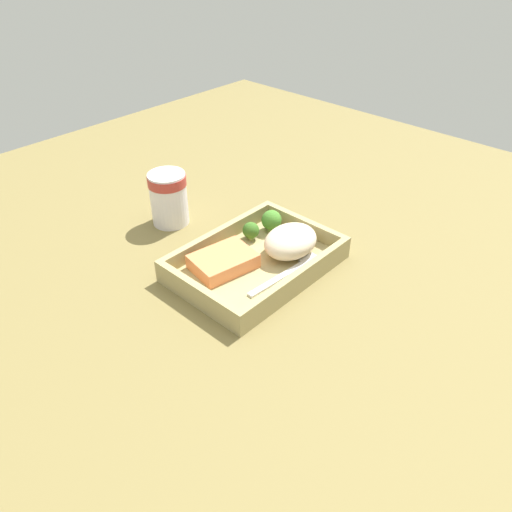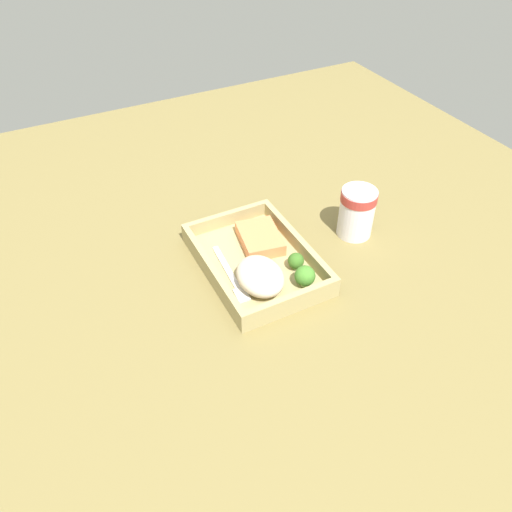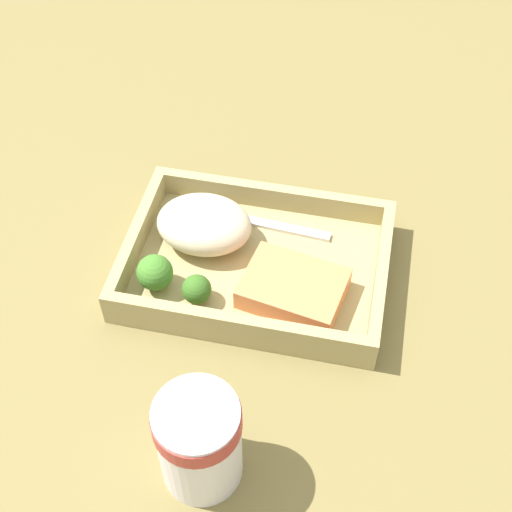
% 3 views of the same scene
% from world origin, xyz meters
% --- Properties ---
extents(ground_plane, '(1.60, 1.60, 0.02)m').
position_xyz_m(ground_plane, '(0.00, 0.00, -0.01)').
color(ground_plane, olive).
extents(takeout_tray, '(0.28, 0.19, 0.01)m').
position_xyz_m(takeout_tray, '(0.00, 0.00, 0.01)').
color(takeout_tray, tan).
rests_on(takeout_tray, ground_plane).
extents(tray_rim, '(0.28, 0.19, 0.03)m').
position_xyz_m(tray_rim, '(0.00, 0.00, 0.03)').
color(tray_rim, tan).
rests_on(tray_rim, takeout_tray).
extents(salmon_fillet, '(0.11, 0.09, 0.03)m').
position_xyz_m(salmon_fillet, '(-0.05, 0.03, 0.02)').
color(salmon_fillet, '#ED844F').
rests_on(salmon_fillet, takeout_tray).
extents(mashed_potatoes, '(0.10, 0.08, 0.05)m').
position_xyz_m(mashed_potatoes, '(0.06, -0.02, 0.04)').
color(mashed_potatoes, beige).
rests_on(mashed_potatoes, takeout_tray).
extents(broccoli_floret_1, '(0.03, 0.03, 0.03)m').
position_xyz_m(broccoli_floret_1, '(0.05, 0.06, 0.03)').
color(broccoli_floret_1, '#80A45B').
rests_on(broccoli_floret_1, takeout_tray).
extents(broccoli_floret_2, '(0.04, 0.04, 0.04)m').
position_xyz_m(broccoli_floret_2, '(0.10, 0.05, 0.03)').
color(broccoli_floret_2, '#89A564').
rests_on(broccoli_floret_2, takeout_tray).
extents(fork, '(0.16, 0.03, 0.00)m').
position_xyz_m(fork, '(0.02, -0.06, 0.01)').
color(fork, silver).
rests_on(fork, takeout_tray).
extents(paper_cup, '(0.07, 0.07, 0.10)m').
position_xyz_m(paper_cup, '(0.00, 0.23, 0.06)').
color(paper_cup, white).
rests_on(paper_cup, ground_plane).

